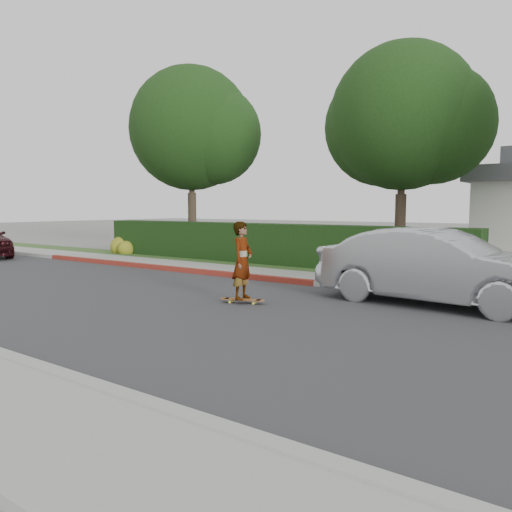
% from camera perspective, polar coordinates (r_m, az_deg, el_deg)
% --- Properties ---
extents(ground, '(120.00, 120.00, 0.00)m').
position_cam_1_polar(ground, '(10.64, -8.88, -5.76)').
color(ground, slate).
rests_on(ground, ground).
extents(road, '(60.00, 8.00, 0.01)m').
position_cam_1_polar(road, '(10.64, -8.88, -5.74)').
color(road, '#2D2D30').
rests_on(road, ground).
extents(curb_far, '(60.00, 0.20, 0.15)m').
position_cam_1_polar(curb_far, '(13.81, 3.16, -2.77)').
color(curb_far, '#9E9E99').
rests_on(curb_far, ground).
extents(curb_red_section, '(12.00, 0.21, 0.15)m').
position_cam_1_polar(curb_red_section, '(17.00, -11.19, -1.28)').
color(curb_red_section, maroon).
rests_on(curb_red_section, ground).
extents(sidewalk_far, '(60.00, 1.60, 0.12)m').
position_cam_1_polar(sidewalk_far, '(14.57, 5.07, -2.41)').
color(sidewalk_far, gray).
rests_on(sidewalk_far, ground).
extents(planting_strip, '(60.00, 1.60, 0.10)m').
position_cam_1_polar(planting_strip, '(15.95, 8.00, -1.78)').
color(planting_strip, '#2D4C1E').
rests_on(planting_strip, ground).
extents(hedge, '(15.00, 1.00, 1.50)m').
position_cam_1_polar(hedge, '(17.96, 0.43, 1.35)').
color(hedge, black).
rests_on(hedge, ground).
extents(flowering_shrub, '(1.40, 1.00, 0.90)m').
position_cam_1_polar(flowering_shrub, '(22.46, -15.03, 0.95)').
color(flowering_shrub, '#2D4C19').
rests_on(flowering_shrub, ground).
extents(tree_left, '(5.99, 5.21, 8.00)m').
position_cam_1_polar(tree_left, '(22.14, -7.11, 13.83)').
color(tree_left, '#33261C').
rests_on(tree_left, ground).
extents(tree_center, '(5.66, 4.84, 7.44)m').
position_cam_1_polar(tree_center, '(17.83, 16.62, 14.48)').
color(tree_center, '#33261C').
rests_on(tree_center, ground).
extents(skateboard, '(1.00, 0.52, 0.09)m').
position_cam_1_polar(skateboard, '(10.85, -1.55, -5.02)').
color(skateboard, yellow).
rests_on(skateboard, ground).
extents(skateboarder, '(0.50, 0.67, 1.68)m').
position_cam_1_polar(skateboarder, '(10.72, -1.56, -0.53)').
color(skateboarder, white).
rests_on(skateboarder, skateboard).
extents(car_silver, '(5.11, 2.08, 1.65)m').
position_cam_1_polar(car_silver, '(11.23, 20.00, -1.19)').
color(car_silver, '#A6AAAD').
rests_on(car_silver, ground).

